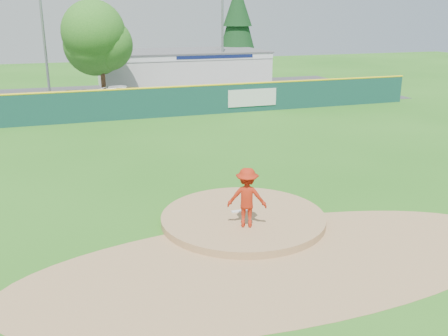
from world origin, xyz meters
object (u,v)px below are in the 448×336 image
object	(u,v)px
van	(124,95)
conifer_tree	(238,24)
deciduous_tree	(101,43)
pool_building_grp	(182,68)
light_pole_right	(222,26)
pitcher	(247,198)
light_pole_left	(42,22)

from	to	relation	value
van	conifer_tree	world-z (taller)	conifer_tree
deciduous_tree	pool_building_grp	bearing A→B (deg)	41.16
van	light_pole_right	size ratio (longest dim) A/B	0.50
van	deciduous_tree	size ratio (longest dim) A/B	0.68
pitcher	light_pole_left	bearing A→B (deg)	-54.02
pitcher	conifer_tree	size ratio (longest dim) A/B	0.20
pool_building_grp	conifer_tree	bearing A→B (deg)	29.78
light_pole_left	light_pole_right	world-z (taller)	light_pole_left
conifer_tree	light_pole_right	world-z (taller)	light_pole_right
pitcher	pool_building_grp	bearing A→B (deg)	-76.44
pool_building_grp	light_pole_right	xyz separation A→B (m)	(3.00, -2.99, 3.88)
light_pole_right	conifer_tree	bearing A→B (deg)	60.26
pool_building_grp	pitcher	bearing A→B (deg)	-100.71
light_pole_right	pool_building_grp	bearing A→B (deg)	135.05
pool_building_grp	deciduous_tree	bearing A→B (deg)	-138.84
deciduous_tree	pitcher	bearing A→B (deg)	-86.06
deciduous_tree	light_pole_right	bearing A→B (deg)	19.98
conifer_tree	light_pole_left	bearing A→B (deg)	-154.65
conifer_tree	light_pole_right	size ratio (longest dim) A/B	0.95
pool_building_grp	deciduous_tree	size ratio (longest dim) A/B	2.07
pitcher	light_pole_left	size ratio (longest dim) A/B	0.17
light_pole_right	pitcher	bearing A→B (deg)	-107.14
van	pool_building_grp	bearing A→B (deg)	-31.18
pitcher	van	size ratio (longest dim) A/B	0.38
pitcher	pool_building_grp	distance (m)	33.46
pool_building_grp	light_pole_left	bearing A→B (deg)	-157.40
light_pole_left	light_pole_right	xyz separation A→B (m)	(15.00, 2.00, -0.51)
deciduous_tree	conifer_tree	distance (m)	18.63
pool_building_grp	light_pole_right	world-z (taller)	light_pole_right
light_pole_left	light_pole_right	bearing A→B (deg)	7.59
pool_building_grp	light_pole_left	world-z (taller)	light_pole_left
pitcher	conifer_tree	xyz separation A→B (m)	(13.22, 36.88, 4.33)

